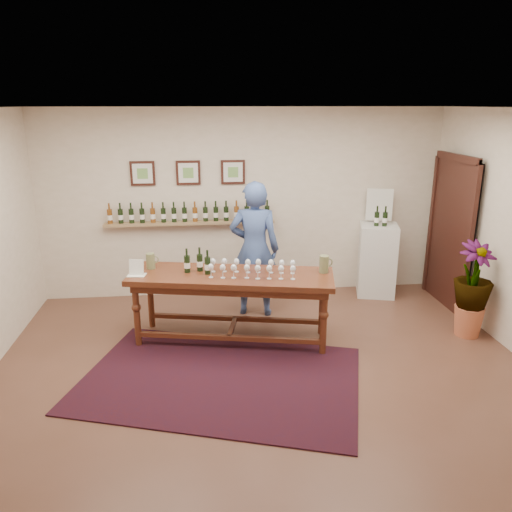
{
  "coord_description": "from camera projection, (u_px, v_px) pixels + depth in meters",
  "views": [
    {
      "loc": [
        -0.64,
        -4.85,
        2.85
      ],
      "look_at": [
        0.0,
        0.8,
        1.1
      ],
      "focal_mm": 35.0,
      "sensor_mm": 36.0,
      "label": 1
    }
  ],
  "objects": [
    {
      "name": "ground",
      "position": [
        264.0,
        372.0,
        5.51
      ],
      "size": [
        6.0,
        6.0,
        0.0
      ],
      "primitive_type": "plane",
      "color": "brown",
      "rests_on": "ground"
    },
    {
      "name": "room_shell",
      "position": [
        393.0,
        228.0,
        7.17
      ],
      "size": [
        6.0,
        6.0,
        6.0
      ],
      "color": "silver",
      "rests_on": "ground"
    },
    {
      "name": "rug",
      "position": [
        220.0,
        378.0,
        5.37
      ],
      "size": [
        3.37,
        2.74,
        0.02
      ],
      "primitive_type": "cube",
      "rotation": [
        0.0,
        0.0,
        -0.31
      ],
      "color": "#48100D",
      "rests_on": "ground"
    },
    {
      "name": "tasting_table",
      "position": [
        232.0,
        284.0,
        6.06
      ],
      "size": [
        2.56,
        1.27,
        0.87
      ],
      "rotation": [
        0.0,
        0.0,
        -0.21
      ],
      "color": "#4F1A13",
      "rests_on": "ground"
    },
    {
      "name": "table_glasses",
      "position": [
        253.0,
        268.0,
        5.94
      ],
      "size": [
        1.32,
        0.52,
        0.18
      ],
      "primitive_type": null,
      "rotation": [
        0.0,
        0.0,
        -0.18
      ],
      "color": "white",
      "rests_on": "tasting_table"
    },
    {
      "name": "table_bottles",
      "position": [
        198.0,
        259.0,
        6.05
      ],
      "size": [
        0.35,
        0.27,
        0.33
      ],
      "primitive_type": null,
      "rotation": [
        0.0,
        0.0,
        -0.35
      ],
      "color": "black",
      "rests_on": "tasting_table"
    },
    {
      "name": "pitcher_left",
      "position": [
        151.0,
        261.0,
        6.19
      ],
      "size": [
        0.14,
        0.14,
        0.2
      ],
      "primitive_type": null,
      "rotation": [
        0.0,
        0.0,
        -0.17
      ],
      "color": "olive",
      "rests_on": "tasting_table"
    },
    {
      "name": "pitcher_right",
      "position": [
        324.0,
        264.0,
        6.05
      ],
      "size": [
        0.14,
        0.14,
        0.21
      ],
      "primitive_type": null,
      "rotation": [
        0.0,
        0.0,
        -0.04
      ],
      "color": "olive",
      "rests_on": "tasting_table"
    },
    {
      "name": "menu_card",
      "position": [
        136.0,
        267.0,
        5.96
      ],
      "size": [
        0.23,
        0.18,
        0.19
      ],
      "primitive_type": "cube",
      "rotation": [
        0.0,
        0.0,
        -0.14
      ],
      "color": "silver",
      "rests_on": "tasting_table"
    },
    {
      "name": "display_pedestal",
      "position": [
        377.0,
        260.0,
        7.63
      ],
      "size": [
        0.67,
        0.67,
        1.1
      ],
      "primitive_type": "cube",
      "rotation": [
        0.0,
        0.0,
        -0.26
      ],
      "color": "silver",
      "rests_on": "ground"
    },
    {
      "name": "pedestal_bottles",
      "position": [
        381.0,
        215.0,
        7.37
      ],
      "size": [
        0.33,
        0.17,
        0.32
      ],
      "primitive_type": null,
      "rotation": [
        0.0,
        0.0,
        -0.26
      ],
      "color": "black",
      "rests_on": "display_pedestal"
    },
    {
      "name": "info_sign",
      "position": [
        379.0,
        205.0,
        7.57
      ],
      "size": [
        0.39,
        0.12,
        0.54
      ],
      "primitive_type": "cube",
      "rotation": [
        0.0,
        0.0,
        -0.26
      ],
      "color": "silver",
      "rests_on": "display_pedestal"
    },
    {
      "name": "potted_plant",
      "position": [
        472.0,
        290.0,
        6.22
      ],
      "size": [
        0.66,
        0.66,
        1.06
      ],
      "rotation": [
        0.0,
        0.0,
        0.2
      ],
      "color": "#BF623F",
      "rests_on": "ground"
    },
    {
      "name": "person",
      "position": [
        254.0,
        249.0,
        6.8
      ],
      "size": [
        0.76,
        0.57,
        1.87
      ],
      "primitive_type": "imported",
      "rotation": [
        0.0,
        0.0,
        2.94
      ],
      "color": "#3B538D",
      "rests_on": "ground"
    }
  ]
}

